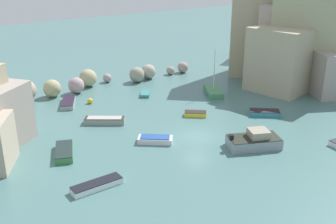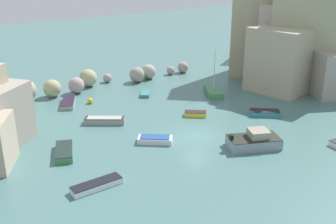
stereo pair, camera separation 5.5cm
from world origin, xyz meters
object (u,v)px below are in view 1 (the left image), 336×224
(moored_boat_8, at_px, (68,102))
(moored_boat_2, at_px, (254,141))
(moored_boat_3, at_px, (97,185))
(channel_buoy, at_px, (90,101))
(moored_boat_0, at_px, (213,91))
(moored_boat_5, at_px, (105,120))
(moored_boat_6, at_px, (196,114))
(moored_boat_7, at_px, (145,94))
(moored_boat_10, at_px, (64,152))
(moored_boat_9, at_px, (155,140))
(moored_boat_1, at_px, (265,113))

(moored_boat_8, bearing_deg, moored_boat_2, 52.25)
(moored_boat_2, bearing_deg, moored_boat_3, -162.72)
(channel_buoy, height_order, moored_boat_0, moored_boat_0)
(moored_boat_5, bearing_deg, moored_boat_6, -167.20)
(moored_boat_2, height_order, moored_boat_7, moored_boat_2)
(moored_boat_2, xyz_separation_m, moored_boat_8, (-10.08, 20.61, -0.36))
(moored_boat_2, xyz_separation_m, moored_boat_10, (-15.23, 8.41, -0.34))
(moored_boat_0, xyz_separation_m, moored_boat_7, (-7.47, 4.47, -0.18))
(moored_boat_3, xyz_separation_m, moored_boat_9, (8.09, 4.36, 0.04))
(moored_boat_1, relative_size, moored_boat_10, 0.85)
(moored_boat_5, distance_m, moored_boat_8, 7.70)
(channel_buoy, height_order, moored_boat_5, moored_boat_5)
(moored_boat_0, bearing_deg, moored_boat_3, 147.95)
(moored_boat_10, bearing_deg, moored_boat_8, -1.40)
(channel_buoy, distance_m, moored_boat_5, 6.71)
(channel_buoy, xyz_separation_m, moored_boat_1, (14.55, -14.45, -0.04))
(moored_boat_7, bearing_deg, moored_boat_6, -137.75)
(moored_boat_5, bearing_deg, moored_boat_2, 159.38)
(moored_boat_0, xyz_separation_m, moored_boat_1, (0.01, -8.85, -0.09))
(moored_boat_1, relative_size, moored_boat_7, 1.41)
(moored_boat_5, bearing_deg, moored_boat_8, -47.37)
(moored_boat_0, xyz_separation_m, moored_boat_5, (-15.80, -0.98, -0.03))
(moored_boat_2, bearing_deg, moored_boat_0, 87.49)
(moored_boat_0, height_order, moored_boat_3, moored_boat_0)
(moored_boat_3, bearing_deg, channel_buoy, -114.05)
(channel_buoy, bearing_deg, moored_boat_3, -112.55)
(moored_boat_6, distance_m, moored_boat_8, 15.36)
(moored_boat_6, bearing_deg, moored_boat_0, -105.37)
(moored_boat_7, bearing_deg, channel_buoy, 117.14)
(moored_boat_1, bearing_deg, moored_boat_0, 128.80)
(moored_boat_9, xyz_separation_m, moored_boat_10, (-8.13, 2.41, 0.01))
(moored_boat_6, relative_size, moored_boat_10, 0.62)
(moored_boat_6, bearing_deg, moored_boat_8, -8.76)
(moored_boat_8, relative_size, moored_boat_9, 1.27)
(moored_boat_6, height_order, moored_boat_10, moored_boat_10)
(moored_boat_0, relative_size, moored_boat_1, 1.67)
(moored_boat_0, distance_m, moored_boat_6, 8.04)
(moored_boat_1, bearing_deg, moored_boat_10, -149.75)
(moored_boat_5, relative_size, moored_boat_9, 1.23)
(channel_buoy, relative_size, moored_boat_8, 0.15)
(moored_boat_2, relative_size, moored_boat_9, 1.57)
(channel_buoy, bearing_deg, moored_boat_1, -44.82)
(channel_buoy, xyz_separation_m, moored_boat_0, (14.54, -5.61, 0.05))
(moored_boat_2, distance_m, moored_boat_8, 22.94)
(moored_boat_10, bearing_deg, moored_boat_7, -33.96)
(moored_boat_1, height_order, moored_boat_5, moored_boat_5)
(moored_boat_6, xyz_separation_m, moored_boat_9, (-7.38, -3.26, 0.04))
(moored_boat_0, bearing_deg, moored_boat_10, 132.84)
(moored_boat_0, relative_size, moored_boat_2, 1.09)
(moored_boat_0, relative_size, moored_boat_9, 1.71)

